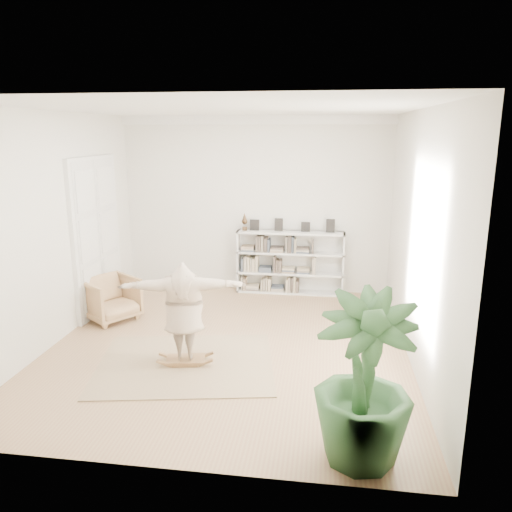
{
  "coord_description": "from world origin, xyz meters",
  "views": [
    {
      "loc": [
        1.45,
        -7.16,
        3.29
      ],
      "look_at": [
        0.38,
        0.4,
        1.37
      ],
      "focal_mm": 35.0,
      "sensor_mm": 36.0,
      "label": 1
    }
  ],
  "objects": [
    {
      "name": "doors",
      "position": [
        -2.7,
        1.3,
        1.4
      ],
      "size": [
        0.09,
        1.78,
        2.92
      ],
      "color": "white",
      "rests_on": "floor"
    },
    {
      "name": "houseplant",
      "position": [
        1.88,
        -2.55,
        0.89
      ],
      "size": [
        1.07,
        1.07,
        1.78
      ],
      "primitive_type": "imported",
      "rotation": [
        0.0,
        0.0,
        -0.08
      ],
      "color": "#2B5329",
      "rests_on": "floor"
    },
    {
      "name": "floor",
      "position": [
        0.0,
        0.0,
        0.0
      ],
      "size": [
        6.0,
        6.0,
        0.0
      ],
      "primitive_type": "plane",
      "color": "#976C4E",
      "rests_on": "ground"
    },
    {
      "name": "rug",
      "position": [
        -0.49,
        -0.73,
        0.01
      ],
      "size": [
        2.82,
        2.42,
        0.02
      ],
      "primitive_type": "cube",
      "rotation": [
        0.0,
        0.0,
        0.18
      ],
      "color": "tan",
      "rests_on": "floor"
    },
    {
      "name": "person",
      "position": [
        -0.49,
        -0.73,
        0.86
      ],
      "size": [
        1.83,
        0.8,
        1.45
      ],
      "primitive_type": "imported",
      "rotation": [
        0.0,
        0.0,
        3.32
      ],
      "color": "#BCA58D",
      "rests_on": "rocker_board"
    },
    {
      "name": "room_shell",
      "position": [
        0.0,
        2.94,
        3.51
      ],
      "size": [
        6.0,
        6.0,
        6.0
      ],
      "color": "silver",
      "rests_on": "floor"
    },
    {
      "name": "bookshelf",
      "position": [
        0.74,
        2.82,
        0.64
      ],
      "size": [
        2.2,
        0.35,
        1.64
      ],
      "color": "silver",
      "rests_on": "floor"
    },
    {
      "name": "armchair",
      "position": [
        -2.3,
        0.83,
        0.39
      ],
      "size": [
        1.18,
        1.17,
        0.78
      ],
      "primitive_type": "imported",
      "rotation": [
        0.0,
        0.0,
        0.95
      ],
      "color": "tan",
      "rests_on": "floor"
    },
    {
      "name": "rocker_board",
      "position": [
        -0.49,
        -0.73,
        0.07
      ],
      "size": [
        0.6,
        0.42,
        0.12
      ],
      "rotation": [
        0.0,
        0.0,
        0.18
      ],
      "color": "brown",
      "rests_on": "rug"
    }
  ]
}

